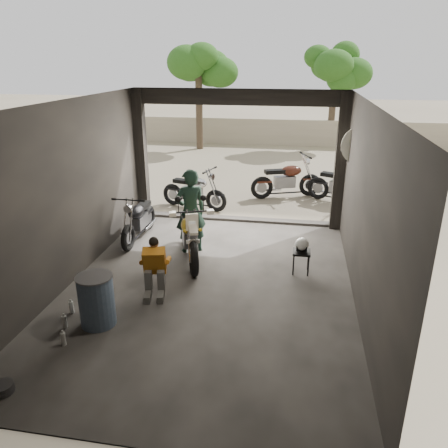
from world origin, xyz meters
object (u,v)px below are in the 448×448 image
(left_bike, at_px, (138,216))
(oil_drum, at_px, (97,301))
(stool, at_px, (301,255))
(outside_bike_a, at_px, (194,188))
(helmet, at_px, (302,244))
(main_bike, at_px, (189,231))
(outside_bike_b, at_px, (287,177))
(rider, at_px, (190,212))
(sign_post, at_px, (359,164))
(outside_bike_c, at_px, (343,182))
(mechanic, at_px, (154,270))

(left_bike, relative_size, oil_drum, 1.98)
(stool, distance_m, oil_drum, 3.79)
(outside_bike_a, distance_m, helmet, 4.44)
(main_bike, relative_size, outside_bike_b, 1.01)
(outside_bike_b, distance_m, helmet, 4.83)
(rider, height_order, oil_drum, rider)
(outside_bike_a, height_order, rider, rider)
(left_bike, bearing_deg, helmet, -15.14)
(helmet, height_order, sign_post, sign_post)
(outside_bike_c, xyz_separation_m, mechanic, (-3.55, -5.80, -0.12))
(rider, relative_size, oil_drum, 2.17)
(rider, distance_m, mechanic, 1.95)
(main_bike, distance_m, helmet, 2.23)
(outside_bike_c, bearing_deg, sign_post, -153.51)
(outside_bike_b, height_order, helmet, outside_bike_b)
(main_bike, relative_size, outside_bike_c, 1.04)
(stool, relative_size, sign_post, 0.18)
(main_bike, bearing_deg, outside_bike_b, 49.01)
(outside_bike_a, relative_size, mechanic, 1.71)
(stool, bearing_deg, main_bike, 174.12)
(outside_bike_b, relative_size, helmet, 6.72)
(sign_post, bearing_deg, main_bike, -169.38)
(helmet, relative_size, sign_post, 0.11)
(sign_post, bearing_deg, helmet, -137.33)
(stool, xyz_separation_m, sign_post, (1.13, 2.01, 1.33))
(left_bike, xyz_separation_m, oil_drum, (0.56, -3.34, -0.14))
(helmet, distance_m, oil_drum, 3.82)
(mechanic, distance_m, sign_post, 5.01)
(outside_bike_a, xyz_separation_m, outside_bike_b, (2.42, 1.43, 0.06))
(outside_bike_b, bearing_deg, sign_post, -172.03)
(outside_bike_b, distance_m, mechanic, 6.43)
(helmet, bearing_deg, main_bike, -179.09)
(left_bike, height_order, mechanic, left_bike)
(stool, height_order, oil_drum, oil_drum)
(left_bike, relative_size, outside_bike_b, 0.88)
(mechanic, xyz_separation_m, helmet, (2.45, 1.31, 0.09))
(main_bike, height_order, mechanic, main_bike)
(outside_bike_a, bearing_deg, outside_bike_c, -58.74)
(helmet, bearing_deg, left_bike, 169.70)
(main_bike, xyz_separation_m, oil_drum, (-0.81, -2.50, -0.21))
(outside_bike_c, bearing_deg, mechanic, 174.16)
(outside_bike_a, height_order, oil_drum, outside_bike_a)
(rider, distance_m, oil_drum, 3.03)
(left_bike, distance_m, mechanic, 2.61)
(outside_bike_b, xyz_separation_m, helmet, (0.47, -4.80, -0.05))
(mechanic, bearing_deg, oil_drum, -132.29)
(outside_bike_a, bearing_deg, left_bike, 179.02)
(main_bike, xyz_separation_m, helmet, (2.22, -0.19, -0.04))
(helmet, relative_size, oil_drum, 0.34)
(outside_bike_b, bearing_deg, main_bike, 137.79)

